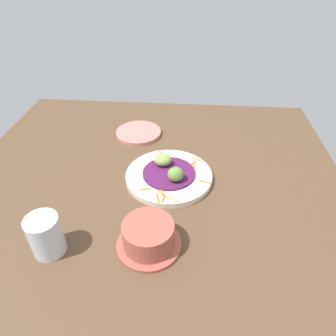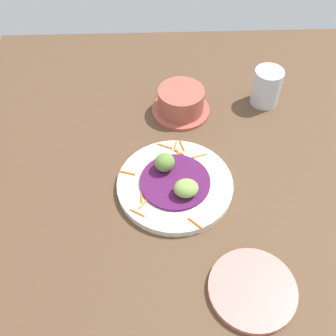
{
  "view_description": "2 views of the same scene",
  "coord_description": "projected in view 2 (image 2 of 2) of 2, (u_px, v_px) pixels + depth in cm",
  "views": [
    {
      "loc": [
        -61.15,
        -9.88,
        56.65
      ],
      "look_at": [
        6.36,
        -4.42,
        5.06
      ],
      "focal_mm": 32.09,
      "sensor_mm": 36.0,
      "label": 1
    },
    {
      "loc": [
        58.4,
        -8.19,
        71.5
      ],
      "look_at": [
        3.71,
        -6.17,
        6.38
      ],
      "focal_mm": 43.59,
      "sensor_mm": 36.0,
      "label": 2
    }
  ],
  "objects": [
    {
      "name": "terracotta_bowl",
      "position": [
        181.0,
        102.0,
        1.0
      ],
      "size": [
        14.53,
        14.53,
        6.58
      ],
      "color": "#A85142",
      "rests_on": "table_surface"
    },
    {
      "name": "cabbage_bed",
      "position": [
        175.0,
        182.0,
        0.86
      ],
      "size": [
        14.93,
        14.93,
        0.64
      ],
      "primitive_type": "cylinder",
      "color": "#51194C",
      "rests_on": "main_plate"
    },
    {
      "name": "table_surface",
      "position": [
        195.0,
        170.0,
        0.92
      ],
      "size": [
        110.0,
        110.0,
        2.0
      ],
      "primitive_type": "cube",
      "color": "brown",
      "rests_on": "ground"
    },
    {
      "name": "guac_scoop_center",
      "position": [
        186.0,
        188.0,
        0.82
      ],
      "size": [
        4.58,
        5.33,
        3.39
      ],
      "primitive_type": "ellipsoid",
      "rotation": [
        0.0,
        0.0,
        0.06
      ],
      "color": "#84A851",
      "rests_on": "cabbage_bed"
    },
    {
      "name": "water_glass",
      "position": [
        266.0,
        87.0,
        1.02
      ],
      "size": [
        7.11,
        7.11,
        9.52
      ],
      "primitive_type": "cylinder",
      "color": "silver",
      "rests_on": "table_surface"
    },
    {
      "name": "main_plate",
      "position": [
        175.0,
        185.0,
        0.87
      ],
      "size": [
        24.66,
        24.66,
        1.65
      ],
      "primitive_type": "cylinder",
      "color": "silver",
      "rests_on": "table_surface"
    },
    {
      "name": "side_plate_small",
      "position": [
        252.0,
        289.0,
        0.72
      ],
      "size": [
        15.76,
        15.76,
        1.23
      ],
      "primitive_type": "cylinder",
      "color": "tan",
      "rests_on": "table_surface"
    },
    {
      "name": "carrot_garnish",
      "position": [
        167.0,
        172.0,
        0.88
      ],
      "size": [
        23.62,
        19.41,
        0.4
      ],
      "color": "orange",
      "rests_on": "main_plate"
    },
    {
      "name": "guac_scoop_left",
      "position": [
        165.0,
        162.0,
        0.86
      ],
      "size": [
        5.46,
        5.63,
        4.08
      ],
      "primitive_type": "ellipsoid",
      "rotation": [
        0.0,
        0.0,
        0.42
      ],
      "color": "olive",
      "rests_on": "cabbage_bed"
    }
  ]
}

